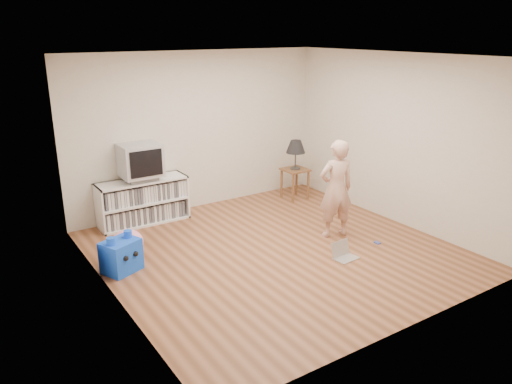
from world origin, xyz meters
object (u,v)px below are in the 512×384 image
at_px(person, 336,189).
at_px(laptop, 343,253).
at_px(crt_tv, 140,160).
at_px(side_table, 295,176).
at_px(media_unit, 143,201).
at_px(dvd_deck, 141,178).
at_px(plush_blue, 121,255).
at_px(table_lamp, 296,147).
at_px(plush_pink, 128,243).

relative_size(person, laptop, 4.28).
bearing_deg(crt_tv, laptop, -56.83).
height_order(crt_tv, side_table, crt_tv).
bearing_deg(laptop, person, 52.44).
relative_size(media_unit, dvd_deck, 3.11).
bearing_deg(plush_blue, table_lamp, -6.12).
height_order(dvd_deck, side_table, dvd_deck).
bearing_deg(plush_pink, side_table, 11.12).
bearing_deg(laptop, media_unit, 117.66).
distance_m(media_unit, crt_tv, 0.67).
relative_size(media_unit, person, 0.97).
bearing_deg(person, crt_tv, -29.24).
height_order(crt_tv, table_lamp, crt_tv).
bearing_deg(crt_tv, table_lamp, -7.71).
xyz_separation_m(side_table, table_lamp, (-0.00, 0.00, 0.53)).
distance_m(crt_tv, side_table, 2.80).
height_order(table_lamp, laptop, table_lamp).
height_order(media_unit, person, person).
relative_size(media_unit, side_table, 2.55).
distance_m(table_lamp, laptop, 2.65).
distance_m(media_unit, plush_pink, 1.23).
bearing_deg(plush_blue, person, -34.30).
bearing_deg(crt_tv, dvd_deck, 90.00).
relative_size(crt_tv, plush_pink, 1.42).
xyz_separation_m(crt_tv, side_table, (2.71, -0.37, -0.60)).
height_order(media_unit, plush_blue, media_unit).
distance_m(crt_tv, plush_blue, 1.85).
bearing_deg(table_lamp, laptop, -112.44).
bearing_deg(dvd_deck, person, -43.58).
bearing_deg(dvd_deck, side_table, -7.78).
bearing_deg(plush_pink, person, -20.21).
bearing_deg(dvd_deck, laptop, -56.87).
bearing_deg(dvd_deck, media_unit, 90.00).
distance_m(media_unit, laptop, 3.23).
xyz_separation_m(media_unit, laptop, (1.75, -2.70, -0.29)).
relative_size(laptop, plush_blue, 0.63).
relative_size(dvd_deck, person, 0.31).
distance_m(laptop, plush_pink, 2.90).
bearing_deg(table_lamp, media_unit, 171.89).
xyz_separation_m(dvd_deck, person, (2.15, -2.05, -0.01)).
xyz_separation_m(dvd_deck, plush_blue, (-0.85, -1.44, -0.52)).
height_order(dvd_deck, crt_tv, crt_tv).
relative_size(dvd_deck, plush_blue, 0.84).
xyz_separation_m(media_unit, table_lamp, (2.71, -0.39, 0.59)).
distance_m(person, laptop, 1.00).
xyz_separation_m(dvd_deck, side_table, (2.71, -0.37, -0.32)).
bearing_deg(side_table, laptop, -112.44).
distance_m(crt_tv, plush_pink, 1.46).
bearing_deg(side_table, table_lamp, 180.00).
height_order(laptop, plush_blue, plush_blue).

